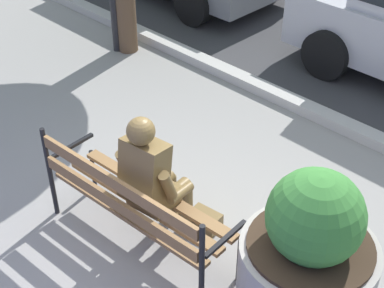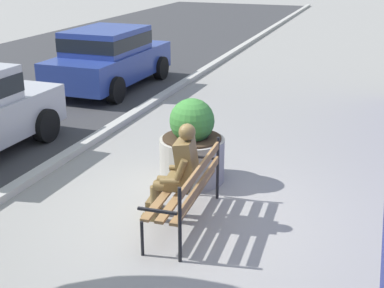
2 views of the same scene
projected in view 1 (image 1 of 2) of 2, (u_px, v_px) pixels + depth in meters
The scene contains 5 objects.
ground_plane at pixel (145, 265), 4.85m from camera, with size 80.00×80.00×0.00m, color gray.
curb_stone at pixel (335, 121), 6.49m from camera, with size 60.00×0.20×0.12m, color #B2AFA8.
park_bench at pixel (132, 202), 4.68m from camera, with size 1.83×0.63×0.95m.
bronze_statue_seated at pixel (159, 183), 4.68m from camera, with size 0.61×0.82×1.37m.
concrete_planter at pixel (308, 260), 4.16m from camera, with size 1.02×1.02×1.32m.
Camera 1 is at (2.59, -2.10, 3.69)m, focal length 53.80 mm.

